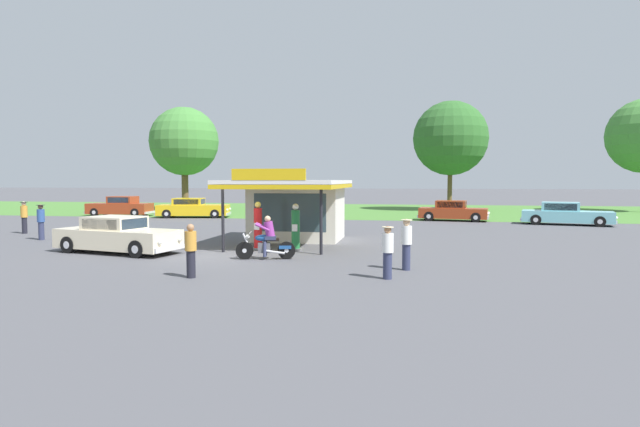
{
  "coord_description": "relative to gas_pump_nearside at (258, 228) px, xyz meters",
  "views": [
    {
      "loc": [
        6.89,
        -18.73,
        2.88
      ],
      "look_at": [
        2.99,
        3.55,
        1.4
      ],
      "focal_mm": 29.09,
      "sensor_mm": 36.0,
      "label": 1
    }
  ],
  "objects": [
    {
      "name": "parked_car_back_row_far_right",
      "position": [
        9.07,
        16.98,
        -0.25
      ],
      "size": [
        5.01,
        2.56,
        1.42
      ],
      "color": "#993819",
      "rests_on": "ground"
    },
    {
      "name": "ground_plane",
      "position": [
        -0.75,
        -1.6,
        -0.91
      ],
      "size": [
        300.0,
        300.0,
        0.0
      ],
      "primitive_type": "plane",
      "color": "#4C4C51"
    },
    {
      "name": "parked_car_back_row_centre",
      "position": [
        15.91,
        14.86,
        -0.25
      ],
      "size": [
        5.75,
        3.07,
        1.45
      ],
      "color": "#7AC6D1",
      "rests_on": "ground"
    },
    {
      "name": "gas_pump_nearside",
      "position": [
        0.0,
        0.0,
        0.0
      ],
      "size": [
        0.44,
        0.44,
        1.99
      ],
      "color": "slate",
      "rests_on": "ground"
    },
    {
      "name": "bystander_standing_back_lot",
      "position": [
        6.02,
        -3.75,
        -0.03
      ],
      "size": [
        0.36,
        0.36,
        1.64
      ],
      "color": "#2D3351",
      "rests_on": "ground"
    },
    {
      "name": "bystander_leaning_by_kiosk",
      "position": [
        5.5,
        -5.35,
        -0.09
      ],
      "size": [
        0.34,
        0.34,
        1.54
      ],
      "color": "#2D3351",
      "rests_on": "ground"
    },
    {
      "name": "gas_pump_offside",
      "position": [
        1.58,
        -0.0,
        -0.03
      ],
      "size": [
        0.44,
        0.44,
        1.92
      ],
      "color": "slate",
      "rests_on": "ground"
    },
    {
      "name": "motorcycle_with_rider",
      "position": [
        1.02,
        -2.33,
        -0.26
      ],
      "size": [
        2.13,
        0.74,
        1.58
      ],
      "color": "black",
      "rests_on": "ground"
    },
    {
      "name": "featured_classic_sedan",
      "position": [
        -5.26,
        -1.69,
        -0.25
      ],
      "size": [
        5.43,
        2.84,
        1.43
      ],
      "color": "beige",
      "rests_on": "ground"
    },
    {
      "name": "service_station_kiosk",
      "position": [
        0.79,
        3.48,
        0.77
      ],
      "size": [
        4.86,
        7.0,
        3.3
      ],
      "color": "silver",
      "rests_on": "ground"
    },
    {
      "name": "tree_oak_far_right",
      "position": [
        9.8,
        29.76,
        5.75
      ],
      "size": [
        6.93,
        6.93,
        10.21
      ],
      "color": "brown",
      "rests_on": "ground"
    },
    {
      "name": "tree_oak_right",
      "position": [
        -14.99,
        25.93,
        5.56
      ],
      "size": [
        6.44,
        6.44,
        9.72
      ],
      "color": "brown",
      "rests_on": "ground"
    },
    {
      "name": "parked_car_back_row_centre_right",
      "position": [
        -16.6,
        17.4,
        -0.19
      ],
      "size": [
        5.18,
        2.15,
        1.57
      ],
      "color": "#993819",
      "rests_on": "ground"
    },
    {
      "name": "bystander_chatting_near_pumps",
      "position": [
        -11.25,
        1.64,
        0.01
      ],
      "size": [
        0.37,
        0.37,
        1.71
      ],
      "color": "#2D3351",
      "rests_on": "ground"
    },
    {
      "name": "parked_car_back_row_far_left",
      "position": [
        -1.75,
        14.87,
        -0.25
      ],
      "size": [
        5.09,
        2.75,
        1.45
      ],
      "color": "#E55993",
      "rests_on": "ground"
    },
    {
      "name": "grass_verge_strip",
      "position": [
        -0.75,
        28.4,
        -0.9
      ],
      "size": [
        120.0,
        24.0,
        0.01
      ],
      "primitive_type": "cube",
      "color": "#477A33",
      "rests_on": "ground"
    },
    {
      "name": "bystander_strolling_foreground",
      "position": [
        -0.19,
        -6.15,
        -0.08
      ],
      "size": [
        0.34,
        0.34,
        1.59
      ],
      "color": "black",
      "rests_on": "ground"
    },
    {
      "name": "parked_car_back_row_centre_left",
      "position": [
        -10.26,
        16.89,
        -0.23
      ],
      "size": [
        5.7,
        2.86,
        1.48
      ],
      "color": "gold",
      "rests_on": "ground"
    },
    {
      "name": "bystander_admiring_sedan",
      "position": [
        -14.21,
        4.12,
        0.01
      ],
      "size": [
        0.38,
        0.38,
        1.72
      ],
      "color": "black",
      "rests_on": "ground"
    }
  ]
}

